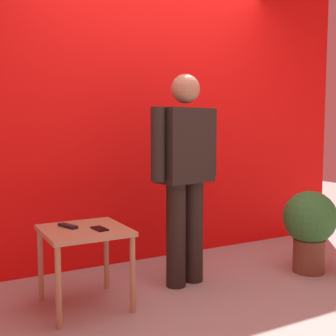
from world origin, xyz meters
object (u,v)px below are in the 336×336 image
at_px(side_table, 85,240).
at_px(tv_remote, 68,226).
at_px(standing_person, 185,168).
at_px(potted_plant, 310,224).
at_px(cell_phone, 100,229).

xyz_separation_m(side_table, tv_remote, (-0.09, 0.08, 0.09)).
xyz_separation_m(standing_person, tv_remote, (-0.90, 0.03, -0.35)).
bearing_deg(potted_plant, cell_phone, 175.63).
relative_size(side_table, potted_plant, 0.79).
relative_size(standing_person, side_table, 2.95).
distance_m(tv_remote, potted_plant, 1.98).
distance_m(side_table, potted_plant, 1.88).
bearing_deg(tv_remote, cell_phone, -62.75).
height_order(side_table, cell_phone, cell_phone).
height_order(standing_person, tv_remote, standing_person).
distance_m(cell_phone, tv_remote, 0.23).
bearing_deg(cell_phone, tv_remote, 131.36).
xyz_separation_m(standing_person, cell_phone, (-0.74, -0.13, -0.36)).
relative_size(standing_person, cell_phone, 11.17).
bearing_deg(standing_person, tv_remote, 178.40).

